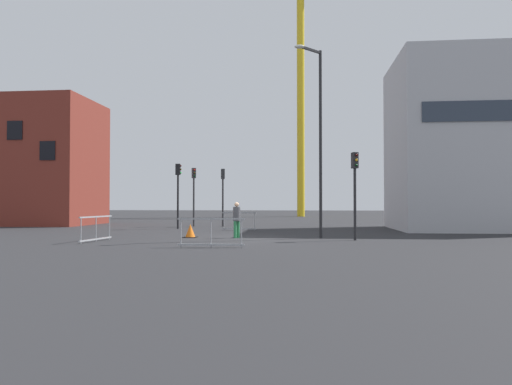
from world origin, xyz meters
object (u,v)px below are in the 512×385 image
object	(u,v)px
construction_crane	(303,68)
traffic_light_island	(194,187)
streetlamp_tall	(318,130)
traffic_light_corner	(178,185)
traffic_cone_on_verge	(190,231)
traffic_light_near	(355,181)
pedestrian_walking	(237,217)
traffic_light_median	(223,188)

from	to	relation	value
construction_crane	traffic_light_island	xyz separation A→B (m)	(-7.63, -24.34, -15.09)
streetlamp_tall	traffic_light_corner	world-z (taller)	streetlamp_tall
traffic_cone_on_verge	traffic_light_corner	bearing A→B (deg)	109.53
traffic_light_near	traffic_cone_on_verge	xyz separation A→B (m)	(-7.57, 0.91, -2.30)
traffic_light_island	pedestrian_walking	distance (m)	11.45
traffic_light_median	streetlamp_tall	bearing A→B (deg)	-58.99
traffic_light_island	streetlamp_tall	bearing A→B (deg)	-51.25
traffic_light_island	construction_crane	bearing A→B (deg)	72.59
traffic_light_near	pedestrian_walking	xyz separation A→B (m)	(-5.35, 0.84, -1.63)
traffic_light_island	traffic_light_near	world-z (taller)	traffic_light_island
traffic_light_island	traffic_light_median	xyz separation A→B (m)	(2.04, 0.07, -0.04)
traffic_light_island	traffic_light_corner	bearing A→B (deg)	-95.12
traffic_light_near	traffic_light_island	bearing A→B (deg)	131.27
construction_crane	traffic_light_island	bearing A→B (deg)	-107.41
traffic_light_near	traffic_light_median	world-z (taller)	traffic_light_median
traffic_cone_on_verge	traffic_light_near	bearing A→B (deg)	-6.82
traffic_light_corner	traffic_light_median	bearing A→B (deg)	53.93
traffic_light_corner	pedestrian_walking	world-z (taller)	traffic_light_corner
traffic_light_corner	traffic_cone_on_verge	size ratio (longest dim) A/B	6.46
traffic_light_near	traffic_light_median	bearing A→B (deg)	124.68
streetlamp_tall	traffic_cone_on_verge	size ratio (longest dim) A/B	13.73
construction_crane	traffic_cone_on_verge	xyz separation A→B (m)	(-5.36, -34.66, -17.52)
construction_crane	traffic_light_corner	size ratio (longest dim) A/B	6.75
construction_crane	traffic_cone_on_verge	distance (m)	39.20
traffic_light_corner	traffic_cone_on_verge	bearing A→B (deg)	-70.47
pedestrian_walking	streetlamp_tall	bearing A→B (deg)	0.92
traffic_light_near	streetlamp_tall	bearing A→B (deg)	150.05
streetlamp_tall	traffic_light_corner	distance (m)	11.42
construction_crane	traffic_light_island	size ratio (longest dim) A/B	6.81
construction_crane	traffic_light_corner	bearing A→B (deg)	-106.08
traffic_light_island	traffic_cone_on_verge	size ratio (longest dim) A/B	6.40
streetlamp_tall	traffic_light_median	distance (m)	12.34
streetlamp_tall	pedestrian_walking	world-z (taller)	streetlamp_tall
construction_crane	traffic_light_corner	distance (m)	32.30
pedestrian_walking	traffic_light_island	bearing A→B (deg)	113.43
construction_crane	streetlamp_tall	xyz separation A→B (m)	(0.65, -34.66, -12.80)
streetlamp_tall	traffic_light_island	world-z (taller)	streetlamp_tall
traffic_light_median	pedestrian_walking	size ratio (longest dim) A/B	2.40
traffic_cone_on_verge	pedestrian_walking	bearing A→B (deg)	-1.63
traffic_light_near	traffic_cone_on_verge	world-z (taller)	traffic_light_near
construction_crane	pedestrian_walking	xyz separation A→B (m)	(-3.13, -34.72, -16.85)
traffic_light_island	traffic_light_median	world-z (taller)	traffic_light_island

